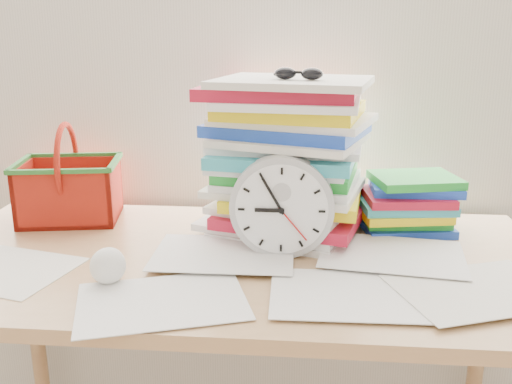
# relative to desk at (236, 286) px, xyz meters

# --- Properties ---
(curtain) EXTENTS (2.40, 0.01, 2.50)m
(curtain) POSITION_rel_desk_xyz_m (0.00, 0.38, 0.62)
(curtain) COLOR silver
(curtain) RESTS_ON room_shell
(desk) EXTENTS (1.40, 0.70, 0.75)m
(desk) POSITION_rel_desk_xyz_m (0.00, 0.00, 0.00)
(desk) COLOR tan
(desk) RESTS_ON ground
(paper_stack) EXTENTS (0.43, 0.38, 0.38)m
(paper_stack) POSITION_rel_desk_xyz_m (0.10, 0.17, 0.26)
(paper_stack) COLOR white
(paper_stack) RESTS_ON desk
(clock) EXTENTS (0.23, 0.05, 0.23)m
(clock) POSITION_rel_desk_xyz_m (0.10, 0.01, 0.19)
(clock) COLOR #B3B3B4
(clock) RESTS_ON desk
(sunglasses) EXTENTS (0.14, 0.13, 0.03)m
(sunglasses) POSITION_rel_desk_xyz_m (0.13, 0.12, 0.47)
(sunglasses) COLOR black
(sunglasses) RESTS_ON paper_stack
(book_stack) EXTENTS (0.26, 0.21, 0.14)m
(book_stack) POSITION_rel_desk_xyz_m (0.41, 0.20, 0.15)
(book_stack) COLOR white
(book_stack) RESTS_ON desk
(basket) EXTENTS (0.28, 0.24, 0.25)m
(basket) POSITION_rel_desk_xyz_m (-0.47, 0.22, 0.20)
(basket) COLOR red
(basket) RESTS_ON desk
(crumpled_ball) EXTENTS (0.07, 0.07, 0.07)m
(crumpled_ball) POSITION_rel_desk_xyz_m (-0.24, -0.16, 0.11)
(crumpled_ball) COLOR white
(crumpled_ball) RESTS_ON desk
(scattered_papers) EXTENTS (1.26, 0.42, 0.02)m
(scattered_papers) POSITION_rel_desk_xyz_m (0.00, 0.00, 0.08)
(scattered_papers) COLOR white
(scattered_papers) RESTS_ON desk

